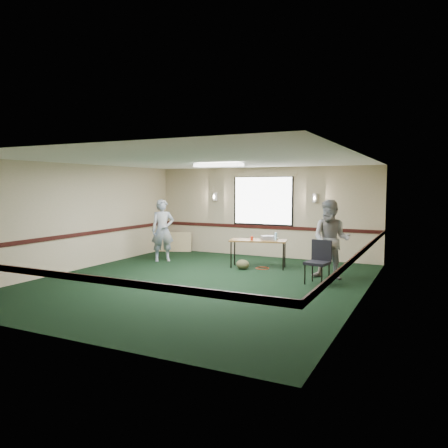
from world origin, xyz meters
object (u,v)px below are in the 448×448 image
at_px(projector, 268,238).
at_px(person_left, 163,230).
at_px(conference_chair, 319,258).
at_px(person_right, 331,240).
at_px(folding_table, 258,242).

relative_size(projector, person_left, 0.18).
distance_m(conference_chair, person_right, 0.69).
relative_size(folding_table, person_right, 0.86).
height_order(conference_chair, person_left, person_left).
relative_size(folding_table, conference_chair, 1.65).
xyz_separation_m(folding_table, person_right, (2.01, -0.55, 0.23)).
xyz_separation_m(projector, person_left, (-3.05, -0.34, 0.09)).
xyz_separation_m(folding_table, conference_chair, (1.88, -1.13, -0.13)).
xyz_separation_m(person_left, person_right, (4.84, -0.32, 0.03)).
bearing_deg(folding_table, person_left, 171.69).
bearing_deg(person_right, conference_chair, -101.40).
relative_size(person_left, person_right, 0.96).
bearing_deg(person_left, person_right, -44.25).
distance_m(projector, person_right, 1.91).
bearing_deg(projector, conference_chair, -71.00).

